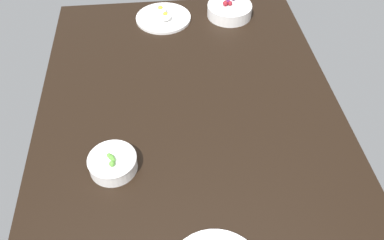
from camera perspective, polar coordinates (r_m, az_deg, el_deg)
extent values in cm
cube|color=black|center=(122.01, 0.00, -1.29)|extent=(144.87, 94.90, 4.00)
cylinder|color=white|center=(166.72, 5.37, 15.31)|extent=(17.78, 17.78, 4.64)
torus|color=white|center=(165.53, 5.43, 15.99)|extent=(17.87, 17.87, 0.80)
sphere|color=maroon|center=(164.57, 4.78, 16.26)|extent=(2.06, 2.06, 2.06)
sphere|color=#B2232D|center=(165.54, 5.50, 16.30)|extent=(1.56, 1.56, 1.56)
sphere|color=#59144C|center=(166.05, 5.20, 16.46)|extent=(1.71, 1.71, 1.71)
sphere|color=maroon|center=(165.13, 5.45, 16.25)|extent=(1.71, 1.71, 1.71)
cylinder|color=white|center=(165.09, -4.11, 14.33)|extent=(21.87, 21.87, 1.14)
torus|color=#B7B7BC|center=(164.78, -4.12, 14.50)|extent=(19.75, 19.75, 0.50)
ellipsoid|color=white|center=(166.16, -4.53, 15.31)|extent=(4.84, 4.84, 2.66)
sphere|color=yellow|center=(165.54, -4.55, 15.66)|extent=(1.93, 1.93, 1.93)
ellipsoid|color=white|center=(162.30, -3.82, 14.50)|extent=(4.68, 4.68, 2.57)
sphere|color=yellow|center=(161.69, -3.84, 14.85)|extent=(1.87, 1.87, 1.87)
cylinder|color=white|center=(110.69, -11.22, -6.10)|extent=(13.05, 13.05, 4.03)
torus|color=white|center=(109.12, -11.37, -5.46)|extent=(13.33, 13.33, 0.80)
sphere|color=#599E38|center=(108.65, -11.50, -5.25)|extent=(1.29, 1.29, 1.29)
sphere|color=#599E38|center=(107.09, -11.37, -6.15)|extent=(1.57, 1.57, 1.57)
sphere|color=#599E38|center=(108.31, -11.23, -5.52)|extent=(1.03, 1.03, 1.03)
sphere|color=#599E38|center=(109.19, -11.77, -4.97)|extent=(1.27, 1.27, 1.27)
sphere|color=#599E38|center=(108.67, -11.44, -5.26)|extent=(1.20, 1.20, 1.20)
sphere|color=#599E38|center=(108.02, -11.19, -5.61)|extent=(1.26, 1.26, 1.26)
sphere|color=#599E38|center=(108.44, -11.34, -5.36)|extent=(1.26, 1.26, 1.26)
sphere|color=#599E38|center=(108.83, -11.46, -5.14)|extent=(1.24, 1.24, 1.24)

